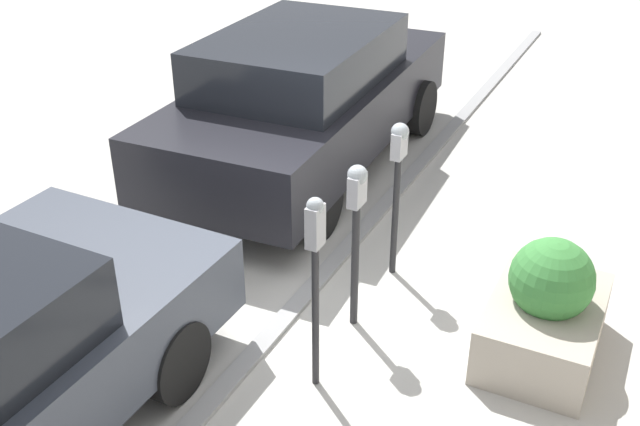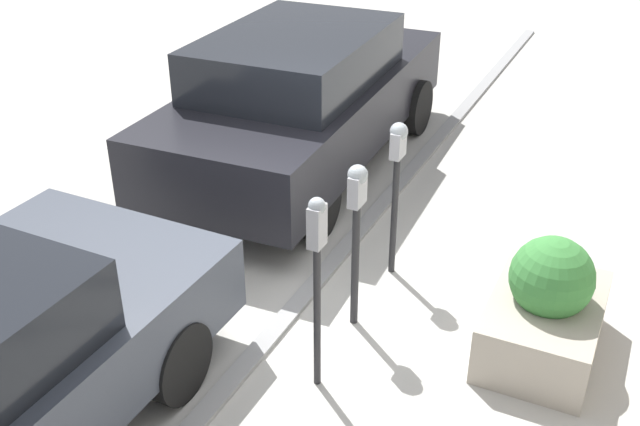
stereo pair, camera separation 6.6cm
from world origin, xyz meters
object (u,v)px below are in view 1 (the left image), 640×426
(parking_meter_second, at_px, (357,214))
(planter_box, at_px, (546,311))
(parked_car_middle, at_px, (306,97))
(parking_meter_nearest, at_px, (315,259))
(parking_meter_middle, at_px, (398,166))

(parking_meter_second, relative_size, planter_box, 1.15)
(parking_meter_second, distance_m, planter_box, 1.63)
(planter_box, bearing_deg, parked_car_middle, 55.01)
(parked_car_middle, bearing_deg, planter_box, -127.27)
(parking_meter_nearest, relative_size, parking_meter_second, 1.08)
(parking_meter_second, bearing_deg, parked_car_middle, 34.45)
(parking_meter_nearest, relative_size, parked_car_middle, 0.33)
(planter_box, height_order, parked_car_middle, parked_car_middle)
(parking_meter_nearest, bearing_deg, parking_meter_middle, 1.33)
(parking_meter_second, height_order, planter_box, parking_meter_second)
(parking_meter_nearest, relative_size, planter_box, 1.25)
(parking_meter_nearest, height_order, parked_car_middle, parked_car_middle)
(parking_meter_middle, xyz_separation_m, planter_box, (-0.56, -1.46, -0.68))
(parked_car_middle, bearing_deg, parking_meter_second, -147.83)
(planter_box, bearing_deg, parking_meter_second, 101.34)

